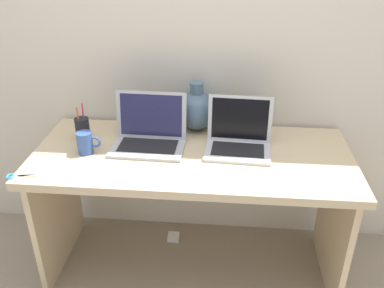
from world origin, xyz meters
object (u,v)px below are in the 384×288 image
green_vase (197,110)px  laptop_right (239,136)px  laptop_left (150,132)px  power_brick (173,237)px  coffee_mug (86,143)px  pen_cup (83,129)px  scissors (17,176)px

green_vase → laptop_right: bearing=-42.3°
laptop_right → green_vase: bearing=137.7°
laptop_left → power_brick: bearing=55.5°
coffee_mug → pen_cup: size_ratio=0.60×
pen_cup → power_brick: size_ratio=2.79×
coffee_mug → pen_cup: (-0.06, 0.14, 0.01)m
laptop_left → laptop_right: size_ratio=1.11×
laptop_left → pen_cup: (-0.36, 0.02, -0.01)m
laptop_right → coffee_mug: bearing=-170.9°
laptop_right → scissors: laptop_right is taller
laptop_left → pen_cup: bearing=176.1°
scissors → pen_cup: bearing=64.8°
green_vase → pen_cup: (-0.58, -0.18, -0.05)m
green_vase → pen_cup: size_ratio=1.35×
pen_cup → scissors: pen_cup is taller
laptop_right → power_brick: laptop_right is taller
power_brick → laptop_right: bearing=-19.7°
green_vase → power_brick: green_vase is taller
green_vase → scissors: size_ratio=1.80×
laptop_left → coffee_mug: (-0.29, -0.12, -0.01)m
green_vase → power_brick: 0.84m
scissors → laptop_right: bearing=20.1°
laptop_right → green_vase: (-0.23, 0.21, 0.04)m
pen_cup → power_brick: bearing=13.2°
scissors → power_brick: scissors is taller
laptop_right → green_vase: 0.31m
laptop_right → pen_cup: size_ratio=1.70×
pen_cup → power_brick: 0.90m
coffee_mug → power_brick: coffee_mug is taller
laptop_left → scissors: 0.65m
laptop_left → laptop_right: laptop_left is taller
power_brick → scissors: bearing=-142.0°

